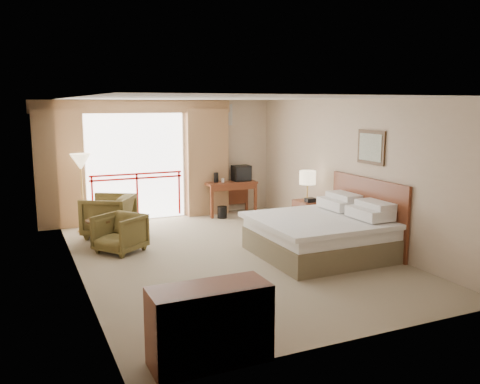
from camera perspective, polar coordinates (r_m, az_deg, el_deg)
name	(u,v)px	position (r m, az deg, el deg)	size (l,w,h in m)	color
floor	(229,256)	(8.89, -1.20, -7.18)	(7.00, 7.00, 0.00)	gray
ceiling	(229,98)	(8.50, -1.26, 10.49)	(7.00, 7.00, 0.00)	white
wall_back	(170,159)	(11.87, -7.85, 3.70)	(5.00, 5.00, 0.00)	#CBB196
wall_front	(356,223)	(5.59, 12.93, -3.37)	(5.00, 5.00, 0.00)	#CBB196
wall_left	(75,189)	(7.97, -18.01, 0.31)	(7.00, 7.00, 0.00)	#CBB196
wall_right	(351,171)	(9.83, 12.32, 2.29)	(7.00, 7.00, 0.00)	#CBB196
balcony_door	(136,167)	(11.67, -11.58, 2.74)	(2.40, 2.40, 0.00)	white
balcony_railing	(137,184)	(11.70, -11.49, 0.85)	(2.09, 0.03, 1.02)	#A9100E
curtain_left	(59,170)	(11.29, -19.64, 2.39)	(1.00, 0.26, 2.50)	#946844
curtain_right	(207,162)	(12.01, -3.74, 3.36)	(1.00, 0.26, 2.50)	#946844
valance	(135,107)	(11.49, -11.70, 9.38)	(4.40, 0.22, 0.28)	#946844
hvac_vent	(222,115)	(12.21, -1.99, 8.66)	(0.50, 0.04, 0.50)	silver
bed	(322,234)	(8.96, 9.19, -4.67)	(2.13, 2.06, 0.97)	brown
headboard	(368,214)	(9.46, 14.13, -2.38)	(0.06, 2.10, 1.30)	#5C2818
framed_art	(371,147)	(9.29, 14.49, 4.88)	(0.04, 0.72, 0.60)	#321E0C
nightstand	(308,216)	(10.53, 7.64, -2.72)	(0.46, 0.55, 0.65)	#5C2818
table_lamp	(308,178)	(10.43, 7.60, 1.56)	(0.33, 0.33, 0.59)	tan
phone	(310,200)	(10.31, 7.89, -0.90)	(0.19, 0.15, 0.08)	black
desk	(229,188)	(12.11, -1.24, 0.40)	(1.21, 0.58, 0.79)	#5C2818
tv	(241,173)	(12.12, 0.17, 2.12)	(0.41, 0.33, 0.37)	black
coffee_maker	(216,178)	(11.89, -2.70, 1.62)	(0.11, 0.11, 0.24)	black
cup	(223,180)	(11.91, -1.94, 1.30)	(0.07, 0.07, 0.10)	white
wastebasket	(222,212)	(11.74, -2.02, -2.28)	(0.22, 0.22, 0.28)	black
armchair_far	(110,236)	(10.53, -14.43, -4.79)	(0.89, 0.91, 0.83)	#493E1D
armchair_near	(121,252)	(9.37, -13.25, -6.56)	(0.73, 0.75, 0.69)	#493E1D
side_table	(99,228)	(9.66, -15.54, -3.97)	(0.48, 0.48, 0.52)	#321E0C
book	(99,220)	(9.63, -15.59, -3.00)	(0.16, 0.22, 0.02)	white
floor_lamp	(81,165)	(10.79, -17.45, 2.92)	(0.41, 0.41, 1.61)	tan
dresser	(210,325)	(5.30, -3.40, -14.67)	(1.22, 0.52, 0.81)	#5C2818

